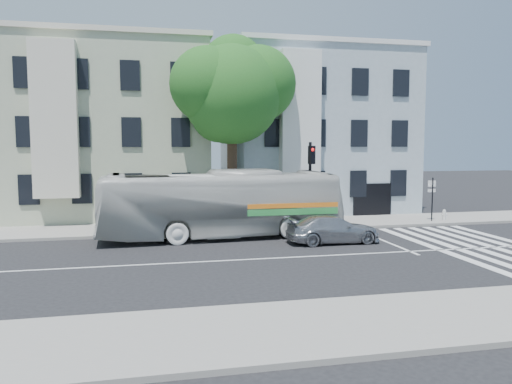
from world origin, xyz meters
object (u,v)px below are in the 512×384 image
object	(u,v)px
bus	(221,204)
sedan	(333,229)
traffic_signal	(311,174)
fire_hydrant	(444,215)

from	to	relation	value
bus	sedan	world-z (taller)	bus
traffic_signal	sedan	bearing A→B (deg)	-113.27
traffic_signal	fire_hydrant	xyz separation A→B (m)	(8.80, 1.02, -2.63)
sedan	traffic_signal	size ratio (longest dim) A/B	0.94
bus	traffic_signal	size ratio (longest dim) A/B	2.54
sedan	fire_hydrant	xyz separation A→B (m)	(8.78, 4.37, -0.17)
traffic_signal	fire_hydrant	world-z (taller)	traffic_signal
sedan	fire_hydrant	distance (m)	9.80
sedan	traffic_signal	xyz separation A→B (m)	(-0.03, 3.34, 2.46)
traffic_signal	fire_hydrant	size ratio (longest dim) A/B	7.35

